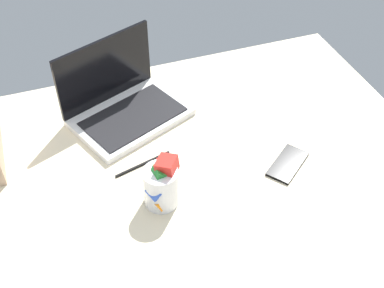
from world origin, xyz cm
name	(u,v)px	position (x,y,z in cm)	size (l,w,h in cm)	color
bed_mattress	(137,266)	(0.00, 0.00, 9.00)	(180.00, 140.00, 18.00)	beige
laptop	(123,104)	(9.64, 47.90, 22.41)	(39.33, 33.98, 23.00)	silver
snack_cup	(161,185)	(10.53, 11.00, 24.15)	(10.08, 10.27, 14.10)	silver
cell_phone	(288,164)	(47.10, 11.81, 18.40)	(6.80, 14.00, 0.80)	black
charger_cable	(143,164)	(9.23, 25.16, 18.30)	(17.00, 0.60, 0.60)	black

